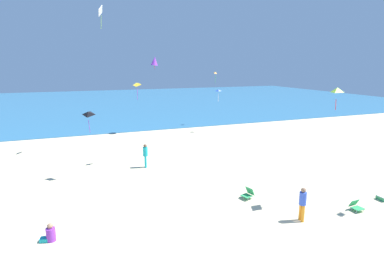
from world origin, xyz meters
name	(u,v)px	position (x,y,z in m)	size (l,w,h in m)	color
ground_plane	(178,169)	(0.00, 10.00, 0.00)	(120.00, 120.00, 0.00)	beige
ocean_water	(109,102)	(0.00, 53.79, 0.03)	(120.00, 60.00, 0.05)	teal
beach_chair_near_camera	(248,193)	(2.10, 3.88, 0.30)	(0.75, 0.67, 0.63)	#2D9956
beach_chair_far_right	(356,206)	(6.51, 0.64, 0.24)	(0.58, 0.63, 0.54)	#2D9956
cooler_box	(382,198)	(8.87, 1.03, 0.13)	(0.33, 0.56, 0.25)	#339956
person_0	(303,202)	(3.14, 0.74, 0.97)	(0.35, 0.35, 1.68)	orange
person_1	(50,234)	(-7.98, 3.14, 0.30)	(0.69, 0.46, 0.80)	purple
person_3	(145,154)	(-2.04, 11.26, 1.01)	(0.42, 0.42, 1.74)	#19ADB2
kite_orange	(216,73)	(9.76, 24.61, 6.35)	(0.62, 0.60, 1.42)	orange
kite_blue	(218,90)	(8.27, 20.68, 4.57)	(0.62, 0.53, 1.33)	blue
kite_white	(100,11)	(-4.02, 17.02, 11.45)	(0.35, 0.90, 1.81)	white
kite_black	(88,114)	(-5.80, 10.33, 4.30)	(0.80, 0.73, 1.48)	black
kite_yellow	(137,84)	(-2.22, 12.63, 5.92)	(0.63, 0.56, 1.34)	yellow
kite_purple	(155,61)	(1.71, 22.61, 7.69)	(0.95, 0.89, 1.38)	purple
kite_lime	(337,90)	(5.64, 1.78, 6.08)	(0.84, 0.77, 1.13)	#99DB33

